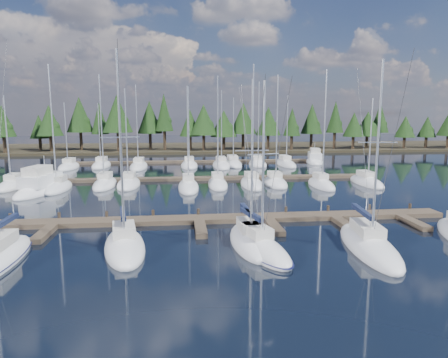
{
  "coord_description": "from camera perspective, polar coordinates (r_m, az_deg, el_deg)",
  "views": [
    {
      "loc": [
        -1.39,
        -15.69,
        9.32
      ],
      "look_at": [
        2.62,
        22.0,
        3.05
      ],
      "focal_mm": 32.0,
      "sensor_mm": 36.0,
      "label": 1
    }
  ],
  "objects": [
    {
      "name": "motor_yacht_right",
      "position": [
        78.11,
        12.82,
        2.67
      ],
      "size": [
        5.07,
        9.51,
        4.53
      ],
      "color": "silver",
      "rests_on": "ground"
    },
    {
      "name": "tree_line",
      "position": [
        95.87,
        -4.52,
        8.22
      ],
      "size": [
        186.41,
        12.08,
        13.3
      ],
      "color": "black",
      "rests_on": "far_shore"
    },
    {
      "name": "motor_yacht_left",
      "position": [
        52.44,
        -24.66,
        -1.1
      ],
      "size": [
        5.48,
        10.83,
        5.19
      ],
      "color": "silver",
      "rests_on": "ground"
    },
    {
      "name": "main_dock",
      "position": [
        34.31,
        -3.56,
        -6.04
      ],
      "size": [
        44.0,
        6.13,
        0.9
      ],
      "color": "#4A3D2E",
      "rests_on": "ground"
    },
    {
      "name": "back_docks",
      "position": [
        65.92,
        -4.81,
        1.4
      ],
      "size": [
        50.0,
        21.8,
        0.4
      ],
      "color": "#4A3D2E",
      "rests_on": "ground"
    },
    {
      "name": "front_sailboat_2",
      "position": [
        28.68,
        -14.0,
        -9.24
      ],
      "size": [
        4.02,
        8.51,
        14.13
      ],
      "color": "silver",
      "rests_on": "ground"
    },
    {
      "name": "front_sailboat_4",
      "position": [
        27.76,
        5.03,
        -9.65
      ],
      "size": [
        4.56,
        8.67,
        12.16
      ],
      "color": "silver",
      "rests_on": "ground"
    },
    {
      "name": "front_sailboat_5",
      "position": [
        29.84,
        19.95,
        -8.83
      ],
      "size": [
        4.01,
        10.31,
        13.51
      ],
      "color": "silver",
      "rests_on": "ground"
    },
    {
      "name": "back_sailboat_rows",
      "position": [
        61.32,
        -4.65,
        0.87
      ],
      "size": [
        48.47,
        32.17,
        16.08
      ],
      "color": "silver",
      "rests_on": "ground"
    },
    {
      "name": "ground",
      "position": [
        46.65,
        -4.25,
        -2.16
      ],
      "size": [
        260.0,
        260.0,
        0.0
      ],
      "primitive_type": "plane",
      "color": "black",
      "rests_on": "ground"
    },
    {
      "name": "front_sailboat_3",
      "position": [
        28.97,
        3.71,
        -8.81
      ],
      "size": [
        2.87,
        8.12,
        12.37
      ],
      "color": "silver",
      "rests_on": "ground"
    },
    {
      "name": "far_shore",
      "position": [
        106.08,
        -5.32,
        4.47
      ],
      "size": [
        220.0,
        30.0,
        0.6
      ],
      "primitive_type": "cube",
      "color": "black",
      "rests_on": "ground"
    }
  ]
}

